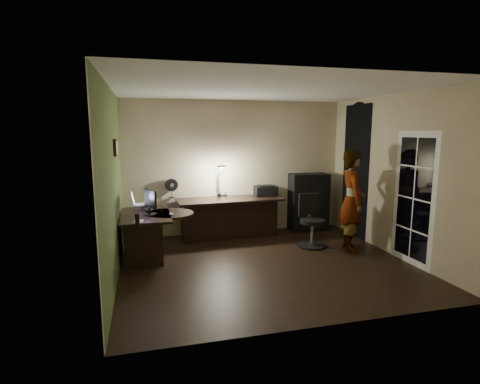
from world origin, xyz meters
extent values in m
cube|color=black|center=(0.00, 0.00, -0.01)|extent=(4.50, 4.00, 0.01)
cube|color=silver|center=(0.00, 0.00, 2.71)|extent=(4.50, 4.00, 0.01)
cube|color=tan|center=(0.00, 2.00, 1.35)|extent=(4.50, 0.01, 2.70)
cube|color=tan|center=(0.00, -2.00, 1.35)|extent=(4.50, 0.01, 2.70)
cube|color=tan|center=(-2.25, 0.00, 1.35)|extent=(0.01, 4.00, 2.70)
cube|color=tan|center=(2.25, 0.00, 1.35)|extent=(0.01, 4.00, 2.70)
cube|color=#495D2C|center=(-2.24, 0.00, 1.35)|extent=(0.00, 4.00, 2.70)
cube|color=black|center=(2.24, 1.15, 1.30)|extent=(0.01, 0.90, 2.60)
cube|color=white|center=(2.24, -0.55, 1.05)|extent=(0.02, 0.92, 2.10)
cube|color=black|center=(-2.22, 0.45, 1.85)|extent=(0.04, 0.30, 0.25)
cube|color=black|center=(-1.83, 0.79, 0.37)|extent=(0.80, 1.29, 0.74)
cube|color=black|center=(-0.21, 1.63, 0.39)|extent=(2.11, 0.83, 0.78)
cube|color=black|center=(1.54, 1.78, 0.60)|extent=(0.82, 0.43, 1.20)
cube|color=silver|center=(-1.87, 1.04, 0.79)|extent=(0.30, 0.27, 0.11)
cube|color=silver|center=(-1.87, 1.04, 0.97)|extent=(0.35, 0.33, 0.23)
cube|color=black|center=(-1.76, 0.71, 0.89)|extent=(0.24, 0.46, 0.30)
ellipsoid|color=silver|center=(-1.42, 0.62, 0.76)|extent=(0.08, 0.11, 0.04)
cube|color=black|center=(-1.68, 0.81, 0.74)|extent=(0.10, 0.14, 0.01)
cube|color=black|center=(-1.56, 0.93, 0.74)|extent=(0.01, 0.15, 0.01)
cylinder|color=black|center=(-1.94, 0.08, 0.82)|extent=(0.08, 0.08, 0.17)
cube|color=silver|center=(-1.93, 0.30, 0.74)|extent=(0.14, 0.19, 0.01)
cube|color=black|center=(-1.31, 1.92, 0.98)|extent=(0.26, 0.17, 0.38)
cube|color=#1E4092|center=(-0.29, 1.94, 0.84)|extent=(0.18, 0.08, 0.09)
cube|color=black|center=(0.59, 1.80, 0.89)|extent=(0.46, 0.37, 0.20)
cube|color=black|center=(-0.38, 1.83, 1.14)|extent=(0.20, 0.33, 0.69)
cube|color=black|center=(1.11, 0.66, 0.48)|extent=(0.58, 0.58, 0.95)
imported|color=#D8A88C|center=(1.69, 0.34, 0.89)|extent=(0.56, 0.71, 1.77)
camera|label=1|loc=(-1.81, -5.42, 2.10)|focal=28.00mm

